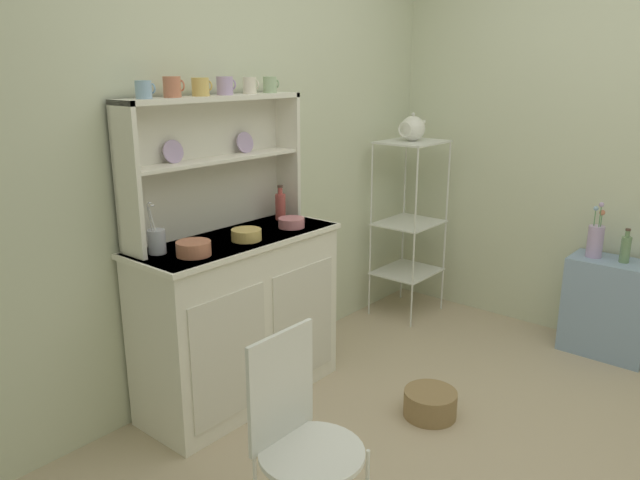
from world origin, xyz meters
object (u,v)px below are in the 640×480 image
object	(u,v)px
bakers_rack	(409,211)
utensil_jar	(157,241)
hutch_cabinet	(239,317)
bowl_mixing_large	(194,248)
side_shelf_blue	(608,307)
oil_bottle	(625,248)
flower_vase	(595,240)
wire_chair	(299,429)
floor_basket	(430,403)
jam_bottle	(280,206)
cup_sky_0	(144,90)
porcelain_teapot	(413,128)
hutch_shelf_unit	(211,154)

from	to	relation	value
bakers_rack	utensil_jar	distance (m)	1.98
hutch_cabinet	bowl_mixing_large	world-z (taller)	bowl_mixing_large
bakers_rack	side_shelf_blue	xyz separation A→B (m)	(0.22, -1.28, -0.44)
oil_bottle	flower_vase	bearing A→B (deg)	90.09
side_shelf_blue	bowl_mixing_large	distance (m)	2.52
wire_chair	floor_basket	xyz separation A→B (m)	(1.11, 0.11, -0.45)
wire_chair	jam_bottle	world-z (taller)	jam_bottle
cup_sky_0	bowl_mixing_large	distance (m)	0.72
bowl_mixing_large	hutch_cabinet	bearing A→B (deg)	12.76
hutch_cabinet	porcelain_teapot	xyz separation A→B (m)	(1.55, -0.04, 0.85)
wire_chair	oil_bottle	world-z (taller)	wire_chair
hutch_shelf_unit	wire_chair	distance (m)	1.51
bakers_rack	bowl_mixing_large	xyz separation A→B (m)	(-1.88, -0.04, 0.17)
side_shelf_blue	oil_bottle	bearing A→B (deg)	-90.00
side_shelf_blue	oil_bottle	xyz separation A→B (m)	(-0.00, -0.05, 0.38)
bowl_mixing_large	oil_bottle	bearing A→B (deg)	-31.62
cup_sky_0	bakers_rack	bearing A→B (deg)	-4.71
wire_chair	flower_vase	bearing A→B (deg)	27.88
wire_chair	oil_bottle	size ratio (longest dim) A/B	4.18
wire_chair	jam_bottle	xyz separation A→B (m)	(1.04, 1.06, 0.44)
hutch_cabinet	side_shelf_blue	distance (m)	2.22
bakers_rack	floor_basket	distance (m)	1.52
side_shelf_blue	bowl_mixing_large	bearing A→B (deg)	149.34
bowl_mixing_large	porcelain_teapot	xyz separation A→B (m)	(1.88, 0.04, 0.39)
floor_basket	utensil_jar	world-z (taller)	utensil_jar
hutch_shelf_unit	bakers_rack	world-z (taller)	hutch_shelf_unit
utensil_jar	flower_vase	xyz separation A→B (m)	(2.19, -1.28, -0.24)
jam_bottle	utensil_jar	xyz separation A→B (m)	(-0.82, -0.01, -0.02)
utensil_jar	oil_bottle	world-z (taller)	utensil_jar
wire_chair	hutch_cabinet	bearing A→B (deg)	90.22
side_shelf_blue	utensil_jar	distance (m)	2.67
bakers_rack	side_shelf_blue	size ratio (longest dim) A/B	2.05
wire_chair	porcelain_teapot	size ratio (longest dim) A/B	3.34
hutch_cabinet	wire_chair	bearing A→B (deg)	-122.90
bakers_rack	floor_basket	world-z (taller)	bakers_rack
side_shelf_blue	utensil_jar	world-z (taller)	utensil_jar
hutch_shelf_unit	oil_bottle	size ratio (longest dim) A/B	5.09
porcelain_teapot	utensil_jar	bearing A→B (deg)	176.64
cup_sky_0	flower_vase	world-z (taller)	cup_sky_0
side_shelf_blue	bowl_mixing_large	size ratio (longest dim) A/B	3.78
side_shelf_blue	flower_vase	bearing A→B (deg)	90.12
flower_vase	cup_sky_0	bearing A→B (deg)	148.58
bakers_rack	wire_chair	size ratio (longest dim) A/B	1.43
oil_bottle	hutch_cabinet	bearing A→B (deg)	142.43
cup_sky_0	hutch_shelf_unit	bearing A→B (deg)	6.17
flower_vase	side_shelf_blue	bearing A→B (deg)	-89.88
porcelain_teapot	wire_chair	bearing A→B (deg)	-156.72
hutch_shelf_unit	utensil_jar	distance (m)	0.54
flower_vase	bakers_rack	bearing A→B (deg)	100.79
bakers_rack	oil_bottle	xyz separation A→B (m)	(0.22, -1.33, -0.06)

